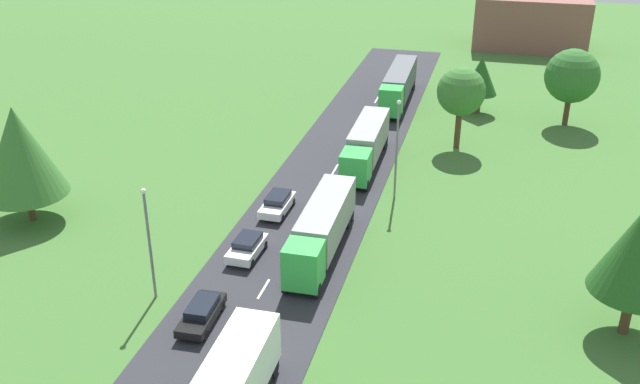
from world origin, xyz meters
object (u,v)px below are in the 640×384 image
truck_third (366,143)px  tree_oak (481,76)px  lamppost_second (149,238)px  tree_birch (461,92)px  car_fourth (247,247)px  lamppost_third (397,145)px  truck_fourth (399,84)px  car_fifth (277,203)px  tree_pine (572,76)px  distant_building (531,22)px  truck_second (322,228)px  car_third (202,313)px  tree_elm (20,151)px

truck_third → tree_oak: tree_oak is taller
lamppost_second → tree_birch: 35.56m
car_fourth → lamppost_third: 15.45m
lamppost_second → tree_oak: bearing=66.6°
truck_fourth → car_fifth: bearing=-99.4°
truck_third → tree_pine: 24.55m
lamppost_second → car_fifth: bearing=73.3°
car_fifth → tree_pine: tree_pine is taller
distant_building → tree_pine: bearing=-83.6°
truck_third → tree_birch: tree_birch is taller
car_fourth → lamppost_second: lamppost_second is taller
car_fifth → lamppost_third: 10.77m
truck_third → lamppost_third: bearing=-59.4°
truck_fourth → lamppost_third: 25.67m
car_fourth → car_fifth: car_fifth is taller
truck_fourth → lamppost_second: lamppost_second is taller
truck_second → car_fifth: (-5.05, 5.29, -1.25)m
truck_fourth → car_fourth: size_ratio=3.62×
lamppost_third → truck_second: bearing=-109.4°
truck_second → tree_oak: size_ratio=1.93×
lamppost_second → tree_oak: size_ratio=1.24×
car_third → distant_building: bearing=75.4°
truck_third → car_third: truck_third is taller
truck_fourth → tree_birch: size_ratio=1.81×
car_fourth → tree_elm: (-18.39, 1.07, 5.01)m
truck_second → tree_elm: tree_elm is taller
lamppost_third → tree_pine: bearing=56.5°
truck_second → truck_third: size_ratio=0.99×
truck_second → truck_fourth: size_ratio=0.84×
car_third → car_fourth: (-0.02, 8.23, 0.05)m
car_fifth → tree_birch: bearing=54.3°
lamppost_third → tree_birch: size_ratio=1.07×
tree_oak → car_fifth: bearing=-116.3°
tree_oak → tree_elm: (-32.52, -34.66, 1.58)m
tree_pine → distant_building: bearing=96.4°
truck_fourth → tree_elm: bearing=-122.7°
car_third → distant_building: 78.19m
tree_oak → tree_pine: tree_pine is taller
truck_third → tree_birch: size_ratio=1.54×
truck_second → car_fifth: size_ratio=2.81×
truck_second → tree_elm: (-23.43, -0.79, 3.75)m
car_third → car_fifth: size_ratio=1.05×
lamppost_second → lamppost_third: lamppost_third is taller
tree_oak → car_third: bearing=-107.8°
truck_second → car_fourth: (-5.04, -1.86, -1.26)m
car_fourth → car_fifth: (-0.01, 7.15, 0.01)m
truck_fourth → tree_elm: (-23.37, -36.35, 3.67)m
car_fifth → lamppost_third: lamppost_third is taller
truck_fourth → car_fifth: size_ratio=3.33×
tree_birch → tree_pine: (10.63, 9.43, -0.37)m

